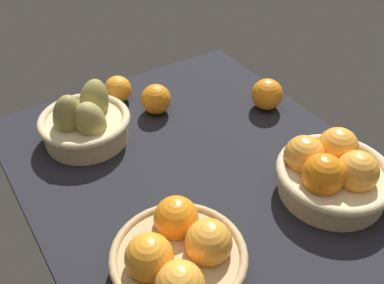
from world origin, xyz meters
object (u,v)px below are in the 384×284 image
(basket_near_right, at_px, (179,256))
(loose_orange_side_gap, at_px, (267,94))
(basket_near_left_pears, at_px, (85,122))
(loose_orange_front_gap, at_px, (118,89))
(loose_orange_back_gap, at_px, (156,99))
(basket_far_right, at_px, (332,173))

(basket_near_right, bearing_deg, loose_orange_side_gap, 124.16)
(basket_near_left_pears, xyz_separation_m, loose_orange_front_gap, (-0.11, 0.13, -0.01))
(basket_near_right, distance_m, loose_orange_front_gap, 0.56)
(basket_near_left_pears, relative_size, basket_near_right, 0.90)
(loose_orange_front_gap, relative_size, loose_orange_side_gap, 0.88)
(loose_orange_front_gap, bearing_deg, loose_orange_back_gap, 31.30)
(basket_far_right, xyz_separation_m, loose_orange_side_gap, (-0.30, 0.09, -0.01))
(basket_near_right, xyz_separation_m, loose_orange_side_gap, (-0.30, 0.45, -0.00))
(basket_far_right, xyz_separation_m, basket_near_left_pears, (-0.43, -0.35, -0.00))
(loose_orange_back_gap, height_order, loose_orange_side_gap, loose_orange_side_gap)
(loose_orange_front_gap, bearing_deg, basket_near_left_pears, -51.11)
(basket_near_right, bearing_deg, basket_far_right, 90.00)
(basket_near_left_pears, xyz_separation_m, loose_orange_side_gap, (0.13, 0.44, -0.01))
(basket_near_left_pears, bearing_deg, basket_near_right, -1.04)
(loose_orange_front_gap, bearing_deg, basket_near_right, -14.67)
(loose_orange_front_gap, xyz_separation_m, loose_orange_side_gap, (0.23, 0.31, 0.00))
(basket_far_right, bearing_deg, loose_orange_front_gap, -157.68)
(basket_near_left_pears, xyz_separation_m, basket_near_right, (0.43, -0.01, -0.01))
(basket_far_right, relative_size, basket_near_right, 1.00)
(basket_far_right, distance_m, loose_orange_back_gap, 0.47)
(basket_far_right, relative_size, loose_orange_back_gap, 3.09)
(basket_near_left_pears, height_order, loose_orange_side_gap, basket_near_left_pears)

